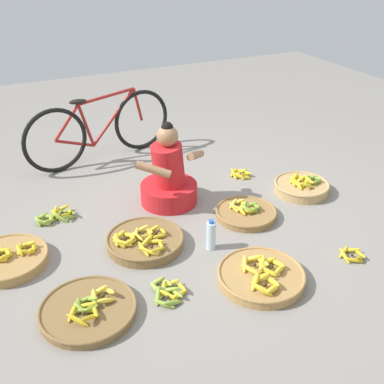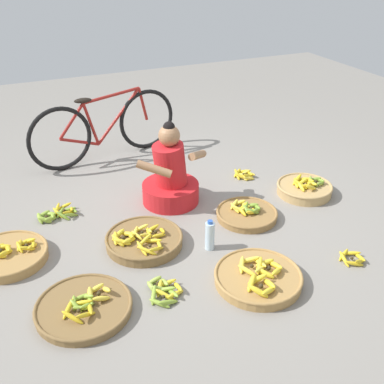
{
  "view_description": "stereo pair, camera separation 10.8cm",
  "coord_description": "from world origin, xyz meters",
  "views": [
    {
      "loc": [
        -1.42,
        -3.13,
        2.15
      ],
      "look_at": [
        0.0,
        -0.2,
        0.35
      ],
      "focal_mm": 43.24,
      "sensor_mm": 36.0,
      "label": 1
    },
    {
      "loc": [
        -1.32,
        -3.18,
        2.15
      ],
      "look_at": [
        0.0,
        -0.2,
        0.35
      ],
      "focal_mm": 43.24,
      "sensor_mm": 36.0,
      "label": 2
    }
  ],
  "objects": [
    {
      "name": "loose_bananas_front_center",
      "position": [
        -0.51,
        -0.87,
        0.03
      ],
      "size": [
        0.27,
        0.32,
        0.09
      ],
      "color": "#9EB747",
      "rests_on": "ground"
    },
    {
      "name": "vendor_woman_front",
      "position": [
        0.01,
        0.3,
        0.25
      ],
      "size": [
        0.73,
        0.54,
        0.78
      ],
      "color": "red",
      "rests_on": "ground"
    },
    {
      "name": "loose_bananas_front_right",
      "position": [
        0.87,
        0.45,
        0.03
      ],
      "size": [
        0.22,
        0.23,
        0.09
      ],
      "color": "gold",
      "rests_on": "ground"
    },
    {
      "name": "banana_basket_mid_right",
      "position": [
        -0.45,
        -0.27,
        0.05
      ],
      "size": [
        0.62,
        0.62,
        0.16
      ],
      "color": "brown",
      "rests_on": "ground"
    },
    {
      "name": "banana_basket_back_left",
      "position": [
        1.22,
        -0.08,
        0.06
      ],
      "size": [
        0.52,
        0.52,
        0.17
      ],
      "color": "tan",
      "rests_on": "ground"
    },
    {
      "name": "loose_bananas_front_left",
      "position": [
        0.93,
        -1.1,
        0.03
      ],
      "size": [
        0.21,
        0.21,
        0.09
      ],
      "color": "gold",
      "rests_on": "ground"
    },
    {
      "name": "banana_basket_near_vendor",
      "position": [
        0.15,
        -1.03,
        0.05
      ],
      "size": [
        0.63,
        0.63,
        0.15
      ],
      "color": "#A87F47",
      "rests_on": "ground"
    },
    {
      "name": "banana_basket_back_center",
      "position": [
        -1.45,
        -0.04,
        0.05
      ],
      "size": [
        0.6,
        0.6,
        0.15
      ],
      "color": "#A87F47",
      "rests_on": "ground"
    },
    {
      "name": "banana_basket_back_right",
      "position": [
        0.5,
        -0.24,
        0.04
      ],
      "size": [
        0.54,
        0.54,
        0.13
      ],
      "color": "olive",
      "rests_on": "ground"
    },
    {
      "name": "ground_plane",
      "position": [
        0.0,
        0.0,
        0.0
      ],
      "size": [
        10.0,
        10.0,
        0.0
      ],
      "primitive_type": "plane",
      "color": "gray"
    },
    {
      "name": "banana_basket_near_bicycle",
      "position": [
        -1.04,
        -0.82,
        0.04
      ],
      "size": [
        0.64,
        0.64,
        0.13
      ],
      "color": "brown",
      "rests_on": "ground"
    },
    {
      "name": "bicycle_leaning",
      "position": [
        -0.28,
        1.47,
        0.36
      ],
      "size": [
        1.68,
        0.37,
        0.73
      ],
      "color": "black",
      "rests_on": "ground"
    },
    {
      "name": "water_bottle",
      "position": [
        0.01,
        -0.52,
        0.12
      ],
      "size": [
        0.08,
        0.08,
        0.26
      ],
      "color": "silver",
      "rests_on": "ground"
    },
    {
      "name": "loose_bananas_mid_left",
      "position": [
        -1.01,
        0.44,
        0.03
      ],
      "size": [
        0.36,
        0.26,
        0.09
      ],
      "color": "#8CAD38",
      "rests_on": "ground"
    }
  ]
}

